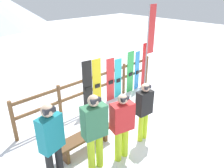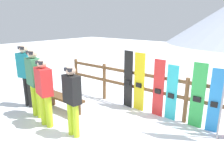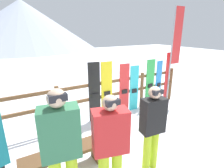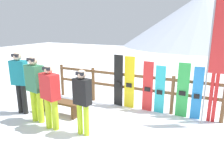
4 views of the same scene
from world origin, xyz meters
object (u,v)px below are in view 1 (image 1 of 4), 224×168
Objects in this scene: person_black at (144,108)px; ski_pair_red at (144,65)px; bench at (85,138)px; snowboard_black_stripe at (88,87)px; snowboard_blue at (137,71)px; snowboard_yellow at (97,83)px; person_red at (122,123)px; snowboard_cyan at (118,78)px; snowboard_green at (130,72)px; rental_flag at (150,38)px; person_teal at (51,140)px; person_plaid_green at (95,129)px; snowboard_red at (110,80)px.

ski_pair_red is at bearing 38.64° from person_black.
snowboard_black_stripe reaches higher than bench.
snowboard_blue is (3.48, 1.39, 0.39)m from bench.
snowboard_yellow reaches higher than bench.
person_red is 1.11× the size of snowboard_blue.
person_red is 3.75m from snowboard_blue.
bench is 2.88m from snowboard_cyan.
rental_flag reaches higher than snowboard_green.
person_red is (0.43, -0.77, 0.59)m from bench.
person_teal is at bearing 172.70° from person_black.
person_plaid_green is at bearing -131.06° from snowboard_yellow.
person_red reaches higher than snowboard_blue.
snowboard_red is 2.05m from rental_flag.
person_plaid_green reaches higher than person_black.
snowboard_yellow is at bearing 179.99° from snowboard_red.
person_black is 2.25m from snowboard_red.
snowboard_yellow reaches higher than snowboard_blue.
ski_pair_red is at bearing 0.08° from snowboard_yellow.
snowboard_blue is (2.21, 2.08, -0.18)m from person_black.
person_plaid_green is 1.04× the size of ski_pair_red.
person_black is at bearing -131.54° from snowboard_green.
person_plaid_green is 3.09m from snowboard_red.
snowboard_cyan is (2.07, 2.16, -0.22)m from person_red.
rental_flag reaches higher than snowboard_cyan.
ski_pair_red reaches higher than bench.
person_teal reaches higher than snowboard_green.
snowboard_yellow is 0.94m from snowboard_cyan.
snowboard_blue is at bearing -0.00° from snowboard_yellow.
snowboard_black_stripe is 2.84m from rental_flag.
snowboard_green is (0.98, 0.00, 0.02)m from snowboard_red.
snowboard_black_stripe is 1.30m from snowboard_cyan.
rental_flag is at bearing -5.27° from snowboard_black_stripe.
person_black is 2.78m from snowboard_green.
snowboard_green is 0.77m from ski_pair_red.
person_black is 2.42m from snowboard_cyan.
person_teal is 3.93m from snowboard_cyan.
rental_flag is at bearing 17.89° from person_teal.
snowboard_black_stripe reaches higher than person_black.
snowboard_yellow is at bearing 48.94° from person_plaid_green.
snowboard_yellow is 1.92m from snowboard_blue.
rental_flag reaches higher than snowboard_black_stripe.
person_black is 1.02× the size of snowboard_green.
ski_pair_red is at bearing 0.07° from snowboard_black_stripe.
person_teal is at bearing -156.51° from snowboard_green.
person_red is at bearing -174.08° from person_black.
person_teal is 1.28× the size of snowboard_cyan.
person_plaid_green is at bearing -107.13° from bench.
snowboard_yellow is 1.05× the size of snowboard_green.
snowboard_red is (0.58, -0.00, -0.05)m from snowboard_yellow.
snowboard_cyan is (2.68, 2.01, -0.31)m from person_plaid_green.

